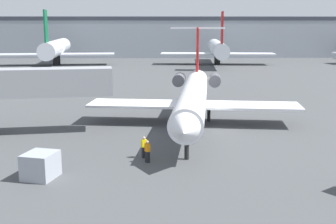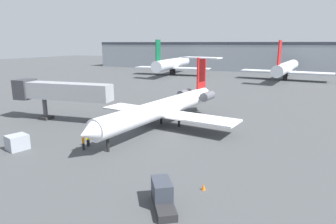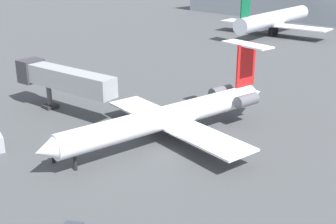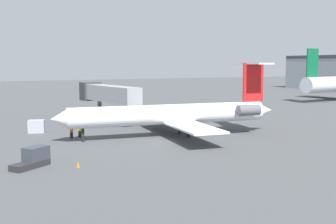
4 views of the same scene
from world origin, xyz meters
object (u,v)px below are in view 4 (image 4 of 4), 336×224
Objects in this scene: ground_crew_loader at (71,132)px; jet_bridge at (106,94)px; regional_jet at (177,113)px; traffic_cone_near at (78,165)px; ground_crew_marshaller at (80,131)px; cargo_container_uld at (36,126)px; baggage_tug_lead at (33,158)px.

jet_bridge is at bearing 145.25° from ground_crew_loader.
regional_jet is 20.36m from traffic_cone_near.
jet_bridge is 31.80m from traffic_cone_near.
ground_crew_loader is at bearing -75.81° from ground_crew_marshaller.
cargo_container_uld is (-6.78, -4.47, 0.02)m from ground_crew_marshaller.
baggage_tug_lead is at bearing -118.63° from traffic_cone_near.
jet_bridge is 30.83× the size of traffic_cone_near.
baggage_tug_lead is 4.29m from traffic_cone_near.
ground_crew_marshaller is at bearing 150.08° from baggage_tug_lead.
baggage_tug_lead is at bearing -64.84° from regional_jet.
regional_jet is at bearing 68.72° from ground_crew_marshaller.
cargo_container_uld is 23.04m from traffic_cone_near.
baggage_tug_lead is (13.92, -7.01, -0.02)m from ground_crew_loader.
regional_jet reaches higher than baggage_tug_lead.
ground_crew_marshaller is 16.41m from baggage_tug_lead.
traffic_cone_near is (28.98, -12.31, -4.48)m from jet_bridge.
jet_bridge reaches higher than ground_crew_loader.
baggage_tug_lead is at bearing -10.04° from cargo_container_uld.
baggage_tug_lead is (9.52, -20.26, -2.24)m from regional_jet.
cargo_container_uld is at bearing -64.26° from jet_bridge.
regional_jet is 18.01m from jet_bridge.
jet_bridge reaches higher than traffic_cone_near.
regional_jet reaches higher than ground_crew_loader.
ground_crew_marshaller is at bearing -31.69° from jet_bridge.
jet_bridge is at bearing 149.23° from baggage_tug_lead.
baggage_tug_lead is at bearing -29.92° from ground_crew_marshaller.
baggage_tug_lead reaches higher than traffic_cone_near.
traffic_cone_near is at bearing 61.37° from baggage_tug_lead.
jet_bridge is at bearing 148.31° from ground_crew_marshaller.
cargo_container_uld is at bearing -124.76° from regional_jet.
jet_bridge is at bearing -166.37° from regional_jet.
cargo_container_uld is (5.94, -12.32, -3.88)m from jet_bridge.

